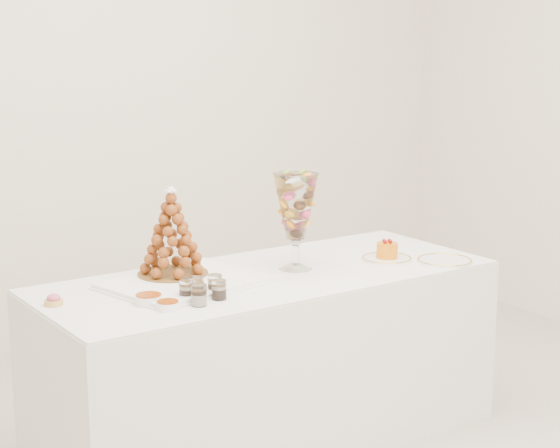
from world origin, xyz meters
TOP-DOWN VIEW (x-y plane):
  - buffet_table at (0.03, 0.39)m, footprint 1.83×0.77m
  - lace_tray at (-0.30, 0.44)m, footprint 0.64×0.53m
  - macaron_vase at (0.17, 0.40)m, footprint 0.17×0.17m
  - cake_plate at (0.57, 0.31)m, footprint 0.21×0.21m
  - spare_plate at (0.74, 0.16)m, footprint 0.23×0.23m
  - pink_tart at (-0.81, 0.45)m, footprint 0.06×0.06m
  - verrine_a at (-0.39, 0.26)m, footprint 0.06×0.06m
  - verrine_b at (-0.36, 0.26)m, footprint 0.06×0.06m
  - verrine_c at (-0.27, 0.27)m, footprint 0.06×0.06m
  - verrine_d at (-0.39, 0.17)m, footprint 0.06×0.06m
  - verrine_e at (-0.30, 0.20)m, footprint 0.05×0.05m
  - ramekin_back at (-0.53, 0.28)m, footprint 0.10×0.10m
  - ramekin_front at (-0.50, 0.19)m, footprint 0.08×0.08m
  - croquembouche at (-0.31, 0.54)m, footprint 0.27×0.27m
  - mousse_cake at (0.57, 0.32)m, footprint 0.09×0.09m

SIDE VIEW (x-z plane):
  - buffet_table at x=0.03m, z-range 0.00..0.69m
  - cake_plate at x=0.57m, z-range 0.69..0.70m
  - spare_plate at x=0.74m, z-range 0.69..0.70m
  - lace_tray at x=-0.30m, z-range 0.69..0.71m
  - ramekin_front at x=-0.50m, z-range 0.69..0.72m
  - ramekin_back at x=-0.53m, z-range 0.69..0.72m
  - pink_tart at x=-0.81m, z-range 0.69..0.73m
  - verrine_e at x=-0.30m, z-range 0.69..0.76m
  - verrine_c at x=-0.27m, z-range 0.69..0.76m
  - verrine_a at x=-0.39m, z-range 0.69..0.76m
  - verrine_d at x=-0.39m, z-range 0.69..0.76m
  - verrine_b at x=-0.36m, z-range 0.69..0.77m
  - mousse_cake at x=0.57m, z-range 0.69..0.77m
  - croquembouche at x=-0.31m, z-range 0.70..1.04m
  - macaron_vase at x=0.17m, z-range 0.75..1.13m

